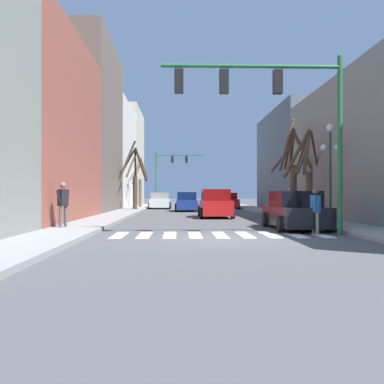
{
  "coord_description": "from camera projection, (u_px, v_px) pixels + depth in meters",
  "views": [
    {
      "loc": [
        -1.47,
        -14.46,
        1.48
      ],
      "look_at": [
        -0.35,
        24.37,
        1.62
      ],
      "focal_mm": 42.0,
      "sensor_mm": 36.0,
      "label": 1
    }
  ],
  "objects": [
    {
      "name": "ground_plane",
      "position": [
        225.0,
        239.0,
        14.49
      ],
      "size": [
        240.0,
        240.0,
        0.0
      ],
      "primitive_type": "plane",
      "color": "#4C4C4F"
    },
    {
      "name": "sidewalk_left",
      "position": [
        51.0,
        238.0,
        14.33
      ],
      "size": [
        2.11,
        90.0,
        0.15
      ],
      "color": "gray",
      "rests_on": "ground_plane"
    },
    {
      "name": "building_row_left",
      "position": [
        84.0,
        144.0,
        38.56
      ],
      "size": [
        6.0,
        57.86,
        13.27
      ],
      "color": "gray",
      "rests_on": "ground_plane"
    },
    {
      "name": "building_row_right",
      "position": [
        356.0,
        152.0,
        28.16
      ],
      "size": [
        6.0,
        37.96,
        8.73
      ],
      "color": "beige",
      "rests_on": "ground_plane"
    },
    {
      "name": "crosswalk_stripes",
      "position": [
        220.0,
        235.0,
        16.1
      ],
      "size": [
        7.65,
        2.6,
        0.01
      ],
      "color": "white",
      "rests_on": "ground_plane"
    },
    {
      "name": "traffic_signal_near",
      "position": [
        274.0,
        102.0,
        15.93
      ],
      "size": [
        6.48,
        0.28,
        6.4
      ],
      "color": "#236038",
      "rests_on": "ground_plane"
    },
    {
      "name": "traffic_signal_far",
      "position": [
        169.0,
        167.0,
        54.28
      ],
      "size": [
        5.78,
        0.28,
        6.58
      ],
      "color": "#236038",
      "rests_on": "ground_plane"
    },
    {
      "name": "street_lamp_right_corner",
      "position": [
        330.0,
        153.0,
        21.7
      ],
      "size": [
        0.95,
        0.36,
        4.71
      ],
      "color": "#1E4C2D",
      "rests_on": "sidewalk_right"
    },
    {
      "name": "car_parked_right_far",
      "position": [
        160.0,
        201.0,
        44.16
      ],
      "size": [
        2.13,
        4.31,
        1.61
      ],
      "rotation": [
        0.0,
        0.0,
        1.57
      ],
      "color": "white",
      "rests_on": "ground_plane"
    },
    {
      "name": "car_parked_right_near",
      "position": [
        227.0,
        201.0,
        44.71
      ],
      "size": [
        2.17,
        4.59,
        1.57
      ],
      "rotation": [
        0.0,
        0.0,
        1.57
      ],
      "color": "red",
      "rests_on": "ground_plane"
    },
    {
      "name": "car_parked_left_far",
      "position": [
        187.0,
        202.0,
        37.9
      ],
      "size": [
        1.96,
        4.73,
        1.61
      ],
      "rotation": [
        0.0,
        0.0,
        -1.57
      ],
      "color": "navy",
      "rests_on": "ground_plane"
    },
    {
      "name": "car_parked_left_near",
      "position": [
        215.0,
        204.0,
        27.87
      ],
      "size": [
        2.05,
        4.59,
        1.75
      ],
      "rotation": [
        0.0,
        0.0,
        1.57
      ],
      "color": "red",
      "rests_on": "ground_plane"
    },
    {
      "name": "car_driving_toward_lane",
      "position": [
        295.0,
        211.0,
        18.71
      ],
      "size": [
        2.09,
        4.85,
        1.59
      ],
      "rotation": [
        0.0,
        0.0,
        1.57
      ],
      "color": "black",
      "rests_on": "ground_plane"
    },
    {
      "name": "pedestrian_on_left_sidewalk",
      "position": [
        304.0,
        200.0,
        27.12
      ],
      "size": [
        0.24,
        0.68,
        1.56
      ],
      "rotation": [
        0.0,
        0.0,
        4.82
      ],
      "color": "#282D47",
      "rests_on": "sidewalk_right"
    },
    {
      "name": "pedestrian_on_right_sidewalk",
      "position": [
        289.0,
        199.0,
        27.0
      ],
      "size": [
        0.7,
        0.33,
        1.66
      ],
      "rotation": [
        0.0,
        0.0,
        5.97
      ],
      "color": "black",
      "rests_on": "sidewalk_right"
    },
    {
      "name": "pedestrian_waiting_at_curb",
      "position": [
        63.0,
        201.0,
        17.89
      ],
      "size": [
        0.41,
        0.73,
        1.78
      ],
      "rotation": [
        0.0,
        0.0,
        1.14
      ],
      "color": "#4C4C51",
      "rests_on": "sidewalk_left"
    },
    {
      "name": "pedestrian_crossing_street",
      "position": [
        315.0,
        207.0,
        16.33
      ],
      "size": [
        0.29,
        0.73,
        1.69
      ],
      "rotation": [
        0.0,
        0.0,
        4.91
      ],
      "color": "#7A705B",
      "rests_on": "ground_plane"
    },
    {
      "name": "street_tree_right_mid",
      "position": [
        307.0,
        173.0,
        24.87
      ],
      "size": [
        2.87,
        3.21,
        4.94
      ],
      "color": "brown",
      "rests_on": "sidewalk_right"
    },
    {
      "name": "street_tree_left_far",
      "position": [
        293.0,
        169.0,
        27.69
      ],
      "size": [
        2.56,
        2.79,
        5.92
      ],
      "color": "brown",
      "rests_on": "sidewalk_right"
    },
    {
      "name": "street_tree_left_near",
      "position": [
        139.0,
        182.0,
        44.92
      ],
      "size": [
        1.83,
        2.96,
        5.05
      ],
      "color": "brown",
      "rests_on": "sidewalk_left"
    },
    {
      "name": "street_tree_right_far",
      "position": [
        134.0,
        178.0,
        38.86
      ],
      "size": [
        2.69,
        3.35,
        5.93
      ],
      "color": "#473828",
      "rests_on": "sidewalk_left"
    }
  ]
}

